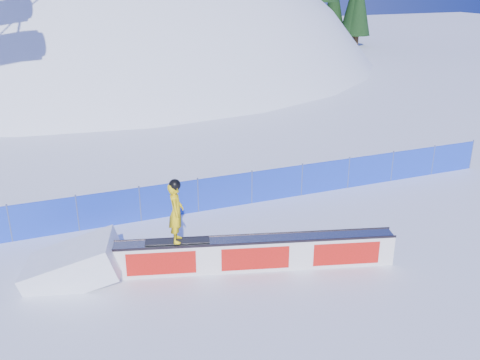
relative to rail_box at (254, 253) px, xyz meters
name	(u,v)px	position (x,y,z in m)	size (l,w,h in m)	color
ground	(281,269)	(0.68, -0.30, -0.47)	(160.00, 160.00, 0.00)	white
snow_hill	(109,227)	(0.68, 41.70, -18.47)	(64.00, 64.00, 64.00)	white
safety_fence	(225,192)	(0.68, 4.20, 0.14)	(22.05, 0.05, 1.30)	#1A3BC3
rail_box	(254,253)	(0.00, 0.00, 0.00)	(7.73, 2.64, 0.94)	white
snow_ramp	(75,278)	(-4.74, 1.32, -0.47)	(2.44, 1.62, 0.91)	white
snowboarder	(176,212)	(-2.03, 0.56, 1.37)	(1.76, 0.77, 1.82)	black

